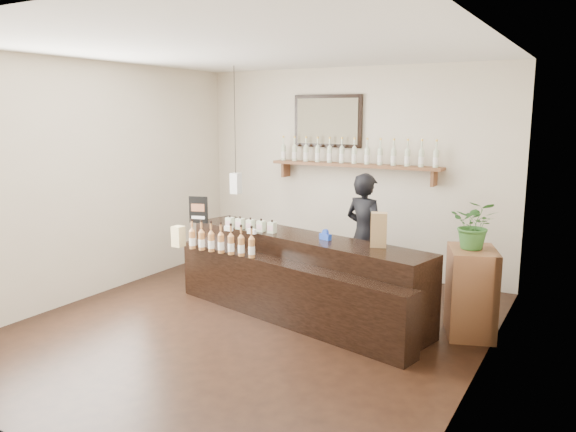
# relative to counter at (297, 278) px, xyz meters

# --- Properties ---
(ground) EXTENTS (5.00, 5.00, 0.00)m
(ground) POSITION_rel_counter_xyz_m (-0.21, -0.59, -0.41)
(ground) COLOR black
(ground) RESTS_ON ground
(room_shell) EXTENTS (5.00, 5.00, 5.00)m
(room_shell) POSITION_rel_counter_xyz_m (-0.21, -0.59, 1.30)
(room_shell) COLOR beige
(room_shell) RESTS_ON ground
(back_wall_decor) EXTENTS (2.66, 0.96, 1.69)m
(back_wall_decor) POSITION_rel_counter_xyz_m (-0.36, 1.79, 1.35)
(back_wall_decor) COLOR brown
(back_wall_decor) RESTS_ON ground
(counter) EXTENTS (3.13, 1.50, 1.01)m
(counter) POSITION_rel_counter_xyz_m (0.00, 0.00, 0.00)
(counter) COLOR black
(counter) RESTS_ON ground
(promo_sign) EXTENTS (0.23, 0.09, 0.33)m
(promo_sign) POSITION_rel_counter_xyz_m (-1.44, 0.11, 0.62)
(promo_sign) COLOR black
(promo_sign) RESTS_ON counter
(paper_bag) EXTENTS (0.19, 0.16, 0.35)m
(paper_bag) POSITION_rel_counter_xyz_m (0.92, 0.04, 0.63)
(paper_bag) COLOR olive
(paper_bag) RESTS_ON counter
(tape_dispenser) EXTENTS (0.15, 0.09, 0.11)m
(tape_dispenser) POSITION_rel_counter_xyz_m (0.31, 0.06, 0.50)
(tape_dispenser) COLOR #1737A5
(tape_dispenser) RESTS_ON counter
(side_cabinet) EXTENTS (0.62, 0.72, 0.88)m
(side_cabinet) POSITION_rel_counter_xyz_m (1.79, 0.35, 0.03)
(side_cabinet) COLOR brown
(side_cabinet) RESTS_ON ground
(potted_plant) EXTENTS (0.47, 0.41, 0.49)m
(potted_plant) POSITION_rel_counter_xyz_m (1.79, 0.35, 0.72)
(potted_plant) COLOR #2F6227
(potted_plant) RESTS_ON side_cabinet
(shopkeeper) EXTENTS (0.71, 0.57, 1.69)m
(shopkeeper) POSITION_rel_counter_xyz_m (0.39, 0.96, 0.44)
(shopkeeper) COLOR black
(shopkeeper) RESTS_ON ground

